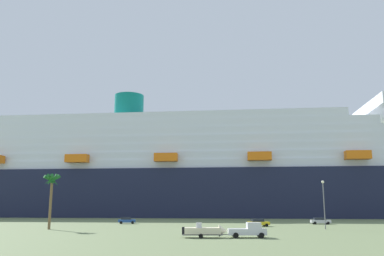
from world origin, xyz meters
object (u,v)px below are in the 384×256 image
Objects in this scene: parked_car_yellow_taxi at (258,223)px; parked_car_silver_sedan at (320,221)px; small_boat_on_trailer at (207,231)px; street_lamp at (324,198)px; parked_car_blue_suv at (127,220)px; cruise_ship at (217,174)px; palm_tree at (52,184)px; pickup_truck at (249,230)px.

parked_car_silver_sedan is (16.15, 10.14, -0.00)m from parked_car_yellow_taxi.
parked_car_silver_sedan is (27.11, 39.75, -0.13)m from small_boat_on_trailer.
street_lamp reaches higher than parked_car_blue_suv.
cruise_ship is 57.47× the size of parked_car_silver_sedan.
parked_car_yellow_taxi is (10.96, 29.61, -0.13)m from small_boat_on_trailer.
small_boat_on_trailer is 36.41m from palm_tree.
cruise_ship is 55.27× the size of parked_car_yellow_taxi.
street_lamp reaches higher than pickup_truck.
parked_car_blue_suv is 47.51m from parked_car_silver_sedan.
street_lamp is at bearing -102.15° from parked_car_silver_sedan.
small_boat_on_trailer is 1.64× the size of parked_car_blue_suv.
parked_car_yellow_taxi is at bearing -18.53° from parked_car_blue_suv.
pickup_truck reaches higher than parked_car_yellow_taxi.
parked_car_yellow_taxi is at bearing 16.08° from palm_tree.
cruise_ship reaches higher than parked_car_blue_suv.
pickup_truck is at bearing -56.24° from parked_car_blue_suv.
parked_car_silver_sedan is at bearing 62.02° from pickup_truck.
small_boat_on_trailer reaches higher than parked_car_blue_suv.
parked_car_yellow_taxi is at bearing -147.88° from parked_car_silver_sedan.
parked_car_silver_sedan is at bearing 77.85° from street_lamp.
parked_car_blue_suv is at bearing 155.54° from street_lamp.
street_lamp reaches higher than parked_car_yellow_taxi.
palm_tree is at bearing -115.01° from parked_car_blue_suv.
small_boat_on_trailer is 48.11m from parked_car_silver_sedan.
street_lamp is 1.93× the size of parked_car_yellow_taxi.
small_boat_on_trailer is at bearing -176.67° from pickup_truck.
small_boat_on_trailer is 0.79× the size of street_lamp.
palm_tree reaches higher than parked_car_blue_suv.
pickup_truck is 0.77× the size of small_boat_on_trailer.
parked_car_blue_suv is at bearing 179.55° from parked_car_silver_sedan.
palm_tree is at bearing -114.39° from cruise_ship.
pickup_truck is 41.62m from palm_tree.
street_lamp is at bearing -24.46° from parked_car_blue_suv.
cruise_ship reaches higher than parked_car_yellow_taxi.
palm_tree reaches higher than pickup_truck.
palm_tree is at bearing -163.92° from parked_car_yellow_taxi.
parked_car_yellow_taxi is at bearing -82.73° from cruise_ship.
palm_tree is (-37.11, 17.18, 7.75)m from pickup_truck.
pickup_truck reaches higher than parked_car_blue_suv.
cruise_ship is at bearing 92.01° from pickup_truck.
pickup_truck is at bearing -129.89° from street_lamp.
pickup_truck is 6.19m from small_boat_on_trailer.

